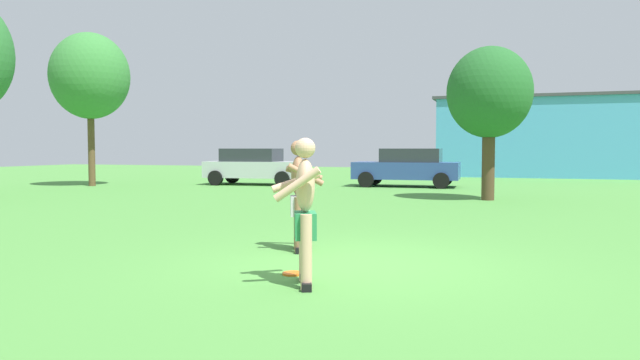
{
  "coord_description": "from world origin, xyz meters",
  "views": [
    {
      "loc": [
        2.03,
        -7.57,
        1.58
      ],
      "look_at": [
        -0.64,
        0.5,
        1.11
      ],
      "focal_mm": 32.53,
      "sensor_mm": 36.0,
      "label": 1
    }
  ],
  "objects": [
    {
      "name": "player_in_gray",
      "position": [
        -1.07,
        0.75,
        0.9
      ],
      "size": [
        0.74,
        0.71,
        1.7
      ],
      "color": "black",
      "rests_on": "ground_plane"
    },
    {
      "name": "car_blue_mid_lot",
      "position": [
        -2.06,
        16.3,
        0.82
      ],
      "size": [
        4.35,
        2.12,
        1.58
      ],
      "color": "#2D478C",
      "rests_on": "ground_plane"
    },
    {
      "name": "car_silver_near_post",
      "position": [
        -8.62,
        15.51,
        0.82
      ],
      "size": [
        4.41,
        2.25,
        1.58
      ],
      "color": "silver",
      "rests_on": "ground_plane"
    },
    {
      "name": "tree_behind_players",
      "position": [
        1.35,
        10.83,
        3.25
      ],
      "size": [
        2.56,
        2.56,
        4.67
      ],
      "color": "#4C3823",
      "rests_on": "ground_plane"
    },
    {
      "name": "player_near",
      "position": [
        -0.21,
        -1.36,
        0.9
      ],
      "size": [
        0.73,
        0.73,
        1.7
      ],
      "color": "black",
      "rests_on": "ground_plane"
    },
    {
      "name": "outbuilding_behind_lot",
      "position": [
        3.51,
        28.27,
        2.25
      ],
      "size": [
        11.47,
        6.43,
        4.48
      ],
      "color": "#4C9ED1",
      "rests_on": "ground_plane"
    },
    {
      "name": "frisbee",
      "position": [
        -0.55,
        -0.87,
        0.01
      ],
      "size": [
        0.26,
        0.26,
        0.03
      ],
      "primitive_type": "cylinder",
      "color": "orange",
      "rests_on": "ground_plane"
    },
    {
      "name": "ground_plane",
      "position": [
        0.0,
        0.0,
        0.0
      ],
      "size": [
        80.0,
        80.0,
        0.0
      ],
      "primitive_type": "plane",
      "color": "#4C8E3D"
    },
    {
      "name": "tree_right_field",
      "position": [
        -14.81,
        12.59,
        4.6
      ],
      "size": [
        3.24,
        3.24,
        6.41
      ],
      "color": "brown",
      "rests_on": "ground_plane"
    }
  ]
}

